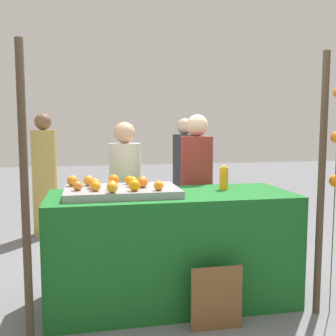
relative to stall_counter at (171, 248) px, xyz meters
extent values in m
plane|color=slate|center=(0.00, 0.00, -0.47)|extent=(24.00, 24.00, 0.00)
cube|color=#196023|center=(0.00, 0.00, 0.00)|extent=(2.07, 0.83, 0.95)
cube|color=gray|center=(-0.42, 0.01, 0.50)|extent=(0.93, 0.59, 0.06)
sphere|color=orange|center=(-0.63, -0.13, 0.57)|extent=(0.08, 0.08, 0.08)
sphere|color=orange|center=(-0.51, -0.10, 0.57)|extent=(0.08, 0.08, 0.08)
sphere|color=orange|center=(-0.77, -0.07, 0.57)|extent=(0.08, 0.08, 0.08)
sphere|color=orange|center=(-0.82, 0.18, 0.58)|extent=(0.09, 0.09, 0.09)
sphere|color=orange|center=(-0.64, -0.02, 0.58)|extent=(0.09, 0.09, 0.09)
sphere|color=orange|center=(-0.22, 0.16, 0.57)|extent=(0.07, 0.07, 0.07)
sphere|color=orange|center=(-0.33, 0.04, 0.58)|extent=(0.09, 0.09, 0.09)
sphere|color=orange|center=(-0.51, -0.23, 0.58)|extent=(0.08, 0.08, 0.08)
sphere|color=orange|center=(-0.25, -0.02, 0.58)|extent=(0.09, 0.09, 0.09)
sphere|color=orange|center=(-0.69, 0.19, 0.58)|extent=(0.09, 0.09, 0.09)
sphere|color=orange|center=(-0.65, 0.06, 0.57)|extent=(0.08, 0.08, 0.08)
sphere|color=orange|center=(-0.48, 0.17, 0.58)|extent=(0.09, 0.09, 0.09)
sphere|color=orange|center=(-0.15, -0.19, 0.57)|extent=(0.08, 0.08, 0.08)
sphere|color=orange|center=(-0.34, 0.19, 0.57)|extent=(0.08, 0.08, 0.08)
sphere|color=orange|center=(-0.34, -0.18, 0.58)|extent=(0.09, 0.09, 0.09)
cylinder|color=orange|center=(0.50, 0.10, 0.57)|extent=(0.08, 0.08, 0.20)
cylinder|color=yellow|center=(0.50, 0.10, 0.68)|extent=(0.04, 0.04, 0.02)
cube|color=brown|center=(0.23, -0.56, -0.24)|extent=(0.39, 0.01, 0.50)
cube|color=black|center=(0.23, -0.54, -0.24)|extent=(0.37, 0.02, 0.47)
cylinder|color=beige|center=(-0.33, 0.67, 0.20)|extent=(0.31, 0.31, 1.35)
sphere|color=tan|center=(-0.33, 0.67, 0.98)|extent=(0.21, 0.21, 0.21)
cylinder|color=maroon|center=(0.40, 0.62, 0.23)|extent=(0.33, 0.33, 1.41)
sphere|color=beige|center=(0.40, 0.62, 1.05)|extent=(0.22, 0.22, 0.22)
cylinder|color=tan|center=(-1.28, 2.41, 0.26)|extent=(0.34, 0.34, 1.46)
sphere|color=brown|center=(-1.28, 2.41, 1.10)|extent=(0.23, 0.23, 0.23)
cylinder|color=#333338|center=(0.62, 2.04, 0.23)|extent=(0.32, 0.32, 1.40)
sphere|color=beige|center=(0.62, 2.04, 1.04)|extent=(0.22, 0.22, 0.22)
cylinder|color=#473828|center=(-1.11, -0.45, 0.57)|extent=(0.06, 0.06, 2.09)
cylinder|color=#473828|center=(1.11, -0.45, 0.57)|extent=(0.06, 0.06, 2.09)
cylinder|color=#2D4C23|center=(1.22, -0.48, 0.46)|extent=(0.01, 0.01, 1.88)
sphere|color=orange|center=(1.22, -0.48, 0.61)|extent=(0.10, 0.10, 0.10)
camera|label=1|loc=(-0.69, -3.23, 1.05)|focal=42.10mm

